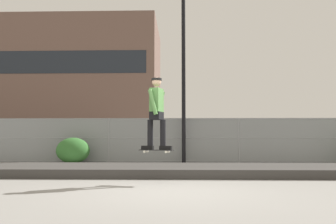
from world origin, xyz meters
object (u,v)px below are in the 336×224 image
skateboard (156,150)px  parked_car_mid (198,141)px  parked_car_far (328,141)px  skater (157,109)px  street_lamp (183,52)px  shrub_left (73,151)px  parked_car_near (79,141)px

skateboard → parked_car_mid: size_ratio=0.19×
parked_car_mid → parked_car_far: size_ratio=0.97×
skater → street_lamp: (0.71, 6.65, 2.85)m
skateboard → shrub_left: size_ratio=0.61×
parked_car_near → shrub_left: size_ratio=3.36×
skater → parked_car_far: bearing=52.4°
parked_car_near → parked_car_mid: (6.22, 0.02, 0.00)m
parked_car_far → parked_car_near: bearing=179.0°
parked_car_far → shrub_left: size_ratio=3.39×
skateboard → street_lamp: size_ratio=0.11×
skater → street_lamp: street_lamp is taller
parked_car_near → shrub_left: 4.45m
street_lamp → shrub_left: (-4.45, -0.33, -4.04)m
street_lamp → parked_car_far: street_lamp is taller
parked_car_far → parked_car_mid: bearing=177.9°
parked_car_mid → shrub_left: 6.84m
skater → shrub_left: 7.43m
parked_car_near → parked_car_far: (12.73, -0.21, 0.00)m
street_lamp → parked_car_mid: (0.80, 4.02, -3.72)m
skater → shrub_left: (-3.74, 6.31, -1.19)m
shrub_left → skater: bearing=-59.3°
parked_car_near → parked_car_mid: same height
skater → skateboard: bearing=-63.4°
skater → street_lamp: 7.27m
street_lamp → parked_car_mid: 5.54m
parked_car_mid → street_lamp: bearing=-101.3°
street_lamp → parked_car_near: street_lamp is taller
street_lamp → shrub_left: size_ratio=5.53×
skateboard → parked_car_mid: (1.52, 10.67, 0.08)m
skater → street_lamp: size_ratio=0.22×
parked_car_near → parked_car_far: 12.73m
shrub_left → street_lamp: bearing=4.3°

